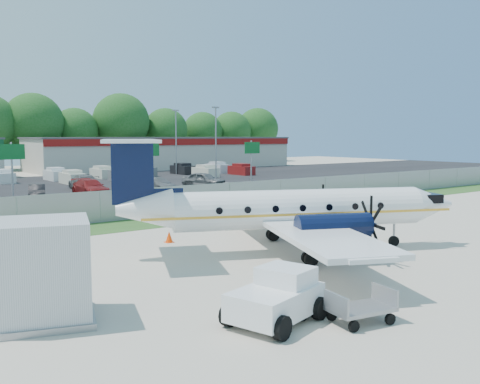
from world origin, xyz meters
TOP-DOWN VIEW (x-y plane):
  - ground at (0.00, 0.00)m, footprint 170.00×170.00m
  - grass_verge at (0.00, 12.00)m, footprint 170.00×4.00m
  - access_road at (0.00, 19.00)m, footprint 170.00×8.00m
  - parking_lot at (0.00, 40.00)m, footprint 170.00×32.00m
  - perimeter_fence at (0.00, 14.00)m, footprint 120.00×0.06m
  - building_east at (26.00, 61.98)m, footprint 44.40×12.40m
  - sign_left at (-8.00, 22.91)m, footprint 1.80×0.26m
  - sign_mid at (3.00, 22.91)m, footprint 1.80×0.26m
  - sign_right at (14.00, 22.91)m, footprint 1.80×0.26m
  - light_pole_ne at (20.00, 38.00)m, footprint 0.90×0.35m
  - light_pole_se at (20.00, 48.00)m, footprint 0.90×0.35m
  - aircraft at (-1.10, 0.48)m, footprint 17.04×16.54m
  - pushback_tug at (-7.83, -6.39)m, footprint 3.24×2.73m
  - baggage_cart_near at (-8.03, -6.49)m, footprint 2.22×1.70m
  - baggage_cart_far at (-5.96, -7.92)m, footprint 2.04×1.44m
  - service_container at (-13.27, -2.27)m, footprint 3.42×3.42m
  - cone_starboard_wing at (-4.63, 5.87)m, footprint 0.41×0.41m
  - road_car_mid at (9.14, 20.01)m, footprint 4.18×2.26m
  - road_car_east at (33.73, 17.40)m, footprint 4.57×2.97m
  - parked_car_b at (-4.56, 29.22)m, footprint 2.39×4.10m
  - parked_car_c at (0.10, 28.95)m, footprint 2.12×5.19m
  - parked_car_d at (7.00, 28.83)m, footprint 2.33×4.86m
  - parked_car_e at (12.65, 29.41)m, footprint 3.64×5.20m
  - parked_car_g at (1.64, 34.82)m, footprint 2.87×5.64m
  - far_parking_rows at (0.00, 45.00)m, footprint 56.00×10.00m

SIDE VIEW (x-z plane):
  - ground at x=0.00m, z-range 0.00..0.00m
  - road_car_mid at x=9.14m, z-range -0.65..0.65m
  - road_car_east at x=33.73m, z-range -0.71..0.71m
  - parked_car_b at x=-4.56m, z-range -0.64..0.64m
  - parked_car_c at x=0.10m, z-range -0.75..0.75m
  - parked_car_d at x=7.00m, z-range -0.68..0.68m
  - parked_car_e at x=12.65m, z-range -0.82..0.82m
  - parked_car_g at x=1.64m, z-range -0.78..0.78m
  - far_parking_rows at x=0.00m, z-range -0.80..0.80m
  - grass_verge at x=0.00m, z-range 0.00..0.02m
  - access_road at x=0.00m, z-range 0.00..0.02m
  - parking_lot at x=0.00m, z-range 0.00..0.02m
  - cone_starboard_wing at x=-4.63m, z-range -0.02..0.57m
  - baggage_cart_far at x=-5.96m, z-range -0.03..0.95m
  - baggage_cart_near at x=-8.03m, z-range -0.04..1.00m
  - pushback_tug at x=-7.83m, z-range -0.03..1.52m
  - perimeter_fence at x=0.00m, z-range 0.01..2.00m
  - service_container at x=-13.27m, z-range -0.10..2.91m
  - aircraft at x=-1.10m, z-range -0.60..4.69m
  - building_east at x=26.00m, z-range 0.01..5.25m
  - sign_left at x=-8.00m, z-range 1.11..6.11m
  - sign_mid at x=3.00m, z-range 1.11..6.11m
  - sign_right at x=14.00m, z-range 1.11..6.11m
  - light_pole_ne at x=20.00m, z-range 0.69..9.78m
  - light_pole_se at x=20.00m, z-range 0.69..9.78m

